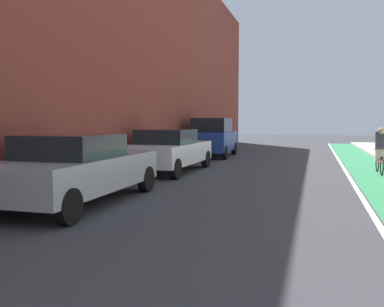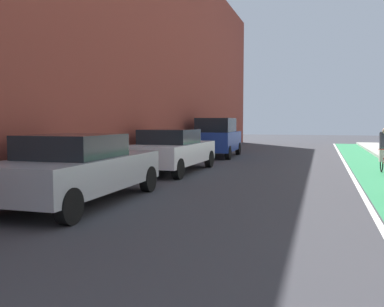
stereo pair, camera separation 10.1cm
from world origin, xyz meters
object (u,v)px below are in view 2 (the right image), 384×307
(parked_suv_blue, at_px, (217,137))
(cyclist_far, at_px, (384,149))
(parked_sedan_white, at_px, (172,150))
(parked_sedan_silver, at_px, (78,168))

(parked_suv_blue, distance_m, cyclist_far, 8.85)
(parked_sedan_white, xyz_separation_m, parked_suv_blue, (0.00, 6.78, 0.23))
(parked_sedan_silver, height_order, parked_sedan_white, same)
(parked_sedan_silver, relative_size, parked_suv_blue, 1.10)
(parked_sedan_white, relative_size, parked_suv_blue, 1.11)
(parked_sedan_silver, bearing_deg, parked_sedan_white, 90.01)
(parked_sedan_white, relative_size, cyclist_far, 2.80)
(parked_suv_blue, xyz_separation_m, cyclist_far, (7.20, -5.15, -0.17))
(parked_sedan_silver, distance_m, parked_sedan_white, 6.05)
(parked_sedan_silver, relative_size, cyclist_far, 2.79)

